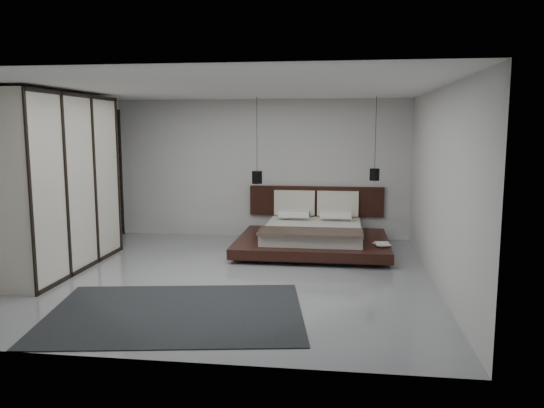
# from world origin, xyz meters

# --- Properties ---
(floor) EXTENTS (6.00, 6.00, 0.00)m
(floor) POSITION_xyz_m (0.00, 0.00, 0.00)
(floor) COLOR gray
(floor) RESTS_ON ground
(ceiling) EXTENTS (6.00, 6.00, 0.00)m
(ceiling) POSITION_xyz_m (0.00, 0.00, 2.80)
(ceiling) COLOR white
(ceiling) RESTS_ON wall_back
(wall_back) EXTENTS (6.00, 0.00, 6.00)m
(wall_back) POSITION_xyz_m (0.00, 3.00, 1.40)
(wall_back) COLOR #BCBCB9
(wall_back) RESTS_ON floor
(wall_front) EXTENTS (6.00, 0.00, 6.00)m
(wall_front) POSITION_xyz_m (0.00, -3.00, 1.40)
(wall_front) COLOR #BCBCB9
(wall_front) RESTS_ON floor
(wall_left) EXTENTS (0.00, 6.00, 6.00)m
(wall_left) POSITION_xyz_m (-3.00, 0.00, 1.40)
(wall_left) COLOR #BCBCB9
(wall_left) RESTS_ON floor
(wall_right) EXTENTS (0.00, 6.00, 6.00)m
(wall_right) POSITION_xyz_m (3.00, 0.00, 1.40)
(wall_right) COLOR #BCBCB9
(wall_right) RESTS_ON floor
(lattice_screen) EXTENTS (0.05, 0.90, 2.60)m
(lattice_screen) POSITION_xyz_m (-2.95, 2.45, 1.30)
(lattice_screen) COLOR black
(lattice_screen) RESTS_ON floor
(bed) EXTENTS (2.70, 2.36, 1.06)m
(bed) POSITION_xyz_m (1.13, 1.91, 0.28)
(bed) COLOR black
(bed) RESTS_ON floor
(book_lower) EXTENTS (0.32, 0.35, 0.03)m
(book_lower) POSITION_xyz_m (2.24, 1.27, 0.26)
(book_lower) COLOR #99724C
(book_lower) RESTS_ON bed
(book_upper) EXTENTS (0.25, 0.33, 0.02)m
(book_upper) POSITION_xyz_m (2.22, 1.24, 0.29)
(book_upper) COLOR #99724C
(book_upper) RESTS_ON book_lower
(pendant_left) EXTENTS (0.20, 0.20, 1.63)m
(pendant_left) POSITION_xyz_m (0.03, 2.33, 1.30)
(pendant_left) COLOR black
(pendant_left) RESTS_ON ceiling
(pendant_right) EXTENTS (0.18, 0.18, 1.54)m
(pendant_right) POSITION_xyz_m (2.24, 2.33, 1.38)
(pendant_right) COLOR black
(pendant_right) RESTS_ON ceiling
(wardrobe) EXTENTS (0.66, 2.81, 2.76)m
(wardrobe) POSITION_xyz_m (-2.70, 0.06, 1.38)
(wardrobe) COLOR beige
(wardrobe) RESTS_ON floor
(rug) EXTENTS (3.37, 2.65, 0.01)m
(rug) POSITION_xyz_m (-0.33, -1.70, 0.01)
(rug) COLOR black
(rug) RESTS_ON floor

